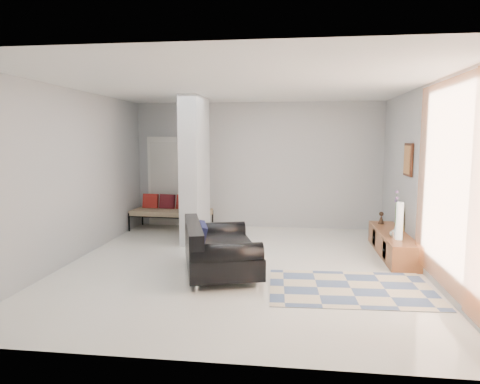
# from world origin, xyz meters

# --- Properties ---
(floor) EXTENTS (6.00, 6.00, 0.00)m
(floor) POSITION_xyz_m (0.00, 0.00, 0.00)
(floor) COLOR white
(floor) RESTS_ON ground
(ceiling) EXTENTS (6.00, 6.00, 0.00)m
(ceiling) POSITION_xyz_m (0.00, 0.00, 2.80)
(ceiling) COLOR white
(ceiling) RESTS_ON wall_back
(wall_back) EXTENTS (6.00, 0.00, 6.00)m
(wall_back) POSITION_xyz_m (0.00, 3.00, 1.40)
(wall_back) COLOR #ADAFB2
(wall_back) RESTS_ON ground
(wall_front) EXTENTS (6.00, 0.00, 6.00)m
(wall_front) POSITION_xyz_m (0.00, -3.00, 1.40)
(wall_front) COLOR #ADAFB2
(wall_front) RESTS_ON ground
(wall_left) EXTENTS (0.00, 6.00, 6.00)m
(wall_left) POSITION_xyz_m (-2.75, 0.00, 1.40)
(wall_left) COLOR #ADAFB2
(wall_left) RESTS_ON ground
(wall_right) EXTENTS (0.00, 6.00, 6.00)m
(wall_right) POSITION_xyz_m (2.75, 0.00, 1.40)
(wall_right) COLOR #ADAFB2
(wall_right) RESTS_ON ground
(partition_column) EXTENTS (0.35, 1.20, 2.80)m
(partition_column) POSITION_xyz_m (-1.10, 1.60, 1.40)
(partition_column) COLOR #B6BABE
(partition_column) RESTS_ON floor
(hallway_door) EXTENTS (0.85, 0.06, 2.04)m
(hallway_door) POSITION_xyz_m (-2.10, 2.96, 1.02)
(hallway_door) COLOR white
(hallway_door) RESTS_ON floor
(curtain) EXTENTS (0.00, 2.55, 2.55)m
(curtain) POSITION_xyz_m (2.67, -1.15, 1.45)
(curtain) COLOR orange
(curtain) RESTS_ON wall_right
(wall_art) EXTENTS (0.04, 0.45, 0.55)m
(wall_art) POSITION_xyz_m (2.72, 0.90, 1.65)
(wall_art) COLOR #3E1D10
(wall_art) RESTS_ON wall_right
(media_console) EXTENTS (0.45, 2.06, 0.80)m
(media_console) POSITION_xyz_m (2.52, 0.90, 0.20)
(media_console) COLOR brown
(media_console) RESTS_ON floor
(loveseat) EXTENTS (1.44, 1.93, 0.76)m
(loveseat) POSITION_xyz_m (-0.32, -0.42, 0.35)
(loveseat) COLOR silver
(loveseat) RESTS_ON floor
(daybed) EXTENTS (1.77, 0.85, 0.77)m
(daybed) POSITION_xyz_m (-1.87, 2.48, 0.42)
(daybed) COLOR black
(daybed) RESTS_ON floor
(area_rug) EXTENTS (2.22, 1.53, 0.01)m
(area_rug) POSITION_xyz_m (1.60, -0.90, 0.01)
(area_rug) COLOR beige
(area_rug) RESTS_ON floor
(cylinder_lamp) EXTENTS (0.11, 0.11, 0.60)m
(cylinder_lamp) POSITION_xyz_m (2.50, 0.38, 0.70)
(cylinder_lamp) COLOR white
(cylinder_lamp) RESTS_ON media_console
(bronze_figurine) EXTENTS (0.13, 0.13, 0.23)m
(bronze_figurine) POSITION_xyz_m (2.47, 1.65, 0.51)
(bronze_figurine) COLOR black
(bronze_figurine) RESTS_ON media_console
(vase) EXTENTS (0.18, 0.18, 0.17)m
(vase) POSITION_xyz_m (2.47, 0.52, 0.49)
(vase) COLOR silver
(vase) RESTS_ON media_console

